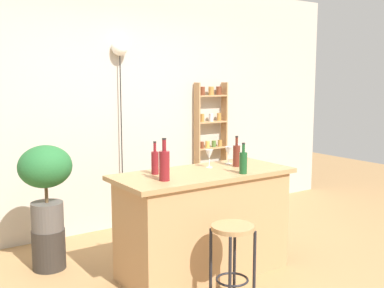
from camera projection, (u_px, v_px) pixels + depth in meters
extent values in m
plane|color=#A37A4C|center=(224.00, 284.00, 3.93)|extent=(12.00, 12.00, 0.00)
cube|color=#BCB2A3|center=(119.00, 106.00, 5.33)|extent=(6.40, 0.10, 2.80)
cube|color=tan|center=(203.00, 225.00, 4.12)|extent=(1.45, 0.63, 0.87)
cube|color=#A87F51|center=(203.00, 174.00, 4.05)|extent=(1.58, 0.69, 0.04)
cylinder|color=black|center=(230.00, 277.00, 3.38)|extent=(0.02, 0.02, 0.59)
cylinder|color=black|center=(254.00, 269.00, 3.51)|extent=(0.02, 0.02, 0.59)
cylinder|color=black|center=(211.00, 266.00, 3.58)|extent=(0.02, 0.02, 0.59)
cylinder|color=black|center=(234.00, 259.00, 3.71)|extent=(0.02, 0.02, 0.59)
torus|color=black|center=(232.00, 280.00, 3.56)|extent=(0.25, 0.25, 0.02)
cylinder|color=#A87F51|center=(233.00, 228.00, 3.50)|extent=(0.33, 0.33, 0.03)
cube|color=tan|center=(197.00, 149.00, 5.86)|extent=(0.02, 0.12, 1.66)
cube|color=tan|center=(224.00, 147.00, 6.09)|extent=(0.02, 0.12, 1.66)
cube|color=tan|center=(211.00, 198.00, 6.07)|extent=(0.41, 0.12, 0.02)
cylinder|color=#994C23|center=(201.00, 195.00, 5.97)|extent=(0.06, 0.06, 0.12)
cylinder|color=silver|center=(208.00, 194.00, 6.04)|extent=(0.06, 0.06, 0.12)
cylinder|color=silver|center=(214.00, 193.00, 6.08)|extent=(0.06, 0.06, 0.12)
cylinder|color=gold|center=(220.00, 192.00, 6.13)|extent=(0.06, 0.06, 0.12)
cube|color=tan|center=(211.00, 173.00, 6.02)|extent=(0.41, 0.12, 0.02)
cylinder|color=beige|center=(201.00, 170.00, 5.93)|extent=(0.07, 0.07, 0.11)
cylinder|color=gold|center=(207.00, 169.00, 5.99)|extent=(0.07, 0.07, 0.11)
cylinder|color=#4C7033|center=(214.00, 168.00, 6.04)|extent=(0.07, 0.07, 0.11)
cylinder|color=#AD7A38|center=(220.00, 167.00, 6.09)|extent=(0.07, 0.07, 0.11)
cube|color=tan|center=(211.00, 148.00, 5.97)|extent=(0.41, 0.12, 0.02)
cylinder|color=brown|center=(202.00, 145.00, 5.88)|extent=(0.06, 0.06, 0.08)
cylinder|color=gold|center=(207.00, 144.00, 5.94)|extent=(0.06, 0.06, 0.08)
cylinder|color=#4C7033|center=(214.00, 144.00, 5.98)|extent=(0.06, 0.06, 0.08)
cylinder|color=#AD7A38|center=(220.00, 143.00, 6.04)|extent=(0.06, 0.06, 0.08)
cube|color=tan|center=(211.00, 122.00, 5.93)|extent=(0.41, 0.12, 0.02)
cylinder|color=#AD7A38|center=(202.00, 118.00, 5.85)|extent=(0.05, 0.05, 0.10)
cylinder|color=silver|center=(211.00, 117.00, 5.92)|extent=(0.05, 0.05, 0.10)
cylinder|color=#AD7A38|center=(219.00, 117.00, 6.00)|extent=(0.05, 0.05, 0.10)
cube|color=tan|center=(211.00, 96.00, 5.88)|extent=(0.41, 0.12, 0.02)
cylinder|color=brown|center=(202.00, 91.00, 5.79)|extent=(0.07, 0.07, 0.11)
cylinder|color=#AD7A38|center=(211.00, 91.00, 5.86)|extent=(0.07, 0.07, 0.11)
cylinder|color=brown|center=(219.00, 91.00, 5.95)|extent=(0.07, 0.07, 0.11)
cylinder|color=#2D2823|center=(49.00, 249.00, 4.24)|extent=(0.30, 0.30, 0.36)
cylinder|color=#514C47|center=(47.00, 216.00, 4.20)|extent=(0.28, 0.28, 0.25)
cylinder|color=brown|center=(46.00, 194.00, 4.17)|extent=(0.03, 0.03, 0.16)
ellipsoid|color=#23602D|center=(45.00, 167.00, 4.13)|extent=(0.47, 0.43, 0.38)
cylinder|color=maroon|center=(164.00, 166.00, 3.68)|extent=(0.08, 0.08, 0.24)
cylinder|color=maroon|center=(164.00, 145.00, 3.66)|extent=(0.03, 0.03, 0.09)
cylinder|color=black|center=(164.00, 139.00, 3.65)|extent=(0.04, 0.04, 0.01)
cylinder|color=maroon|center=(155.00, 163.00, 3.93)|extent=(0.06, 0.06, 0.19)
cylinder|color=maroon|center=(155.00, 147.00, 3.91)|extent=(0.02, 0.02, 0.07)
cylinder|color=black|center=(155.00, 142.00, 3.91)|extent=(0.03, 0.03, 0.01)
cylinder|color=#5B2319|center=(236.00, 156.00, 4.27)|extent=(0.07, 0.07, 0.19)
cylinder|color=#5B2319|center=(237.00, 141.00, 4.25)|extent=(0.03, 0.03, 0.08)
cylinder|color=black|center=(237.00, 137.00, 4.25)|extent=(0.03, 0.03, 0.01)
cylinder|color=#194C23|center=(243.00, 163.00, 3.96)|extent=(0.07, 0.07, 0.18)
cylinder|color=#194C23|center=(243.00, 148.00, 3.94)|extent=(0.03, 0.03, 0.07)
cylinder|color=black|center=(244.00, 143.00, 3.93)|extent=(0.03, 0.03, 0.01)
cylinder|color=silver|center=(209.00, 167.00, 4.23)|extent=(0.06, 0.06, 0.00)
cylinder|color=silver|center=(209.00, 163.00, 4.23)|extent=(0.01, 0.01, 0.07)
cone|color=silver|center=(209.00, 154.00, 4.22)|extent=(0.07, 0.07, 0.08)
cylinder|color=silver|center=(238.00, 161.00, 4.56)|extent=(0.06, 0.06, 0.00)
cylinder|color=silver|center=(238.00, 157.00, 4.55)|extent=(0.01, 0.01, 0.07)
cone|color=silver|center=(238.00, 149.00, 4.54)|extent=(0.07, 0.07, 0.08)
cylinder|color=silver|center=(228.00, 164.00, 4.41)|extent=(0.06, 0.06, 0.00)
cylinder|color=silver|center=(228.00, 159.00, 4.41)|extent=(0.01, 0.01, 0.07)
cone|color=silver|center=(229.00, 151.00, 4.40)|extent=(0.07, 0.07, 0.08)
cylinder|color=black|center=(122.00, 140.00, 5.28)|extent=(0.01, 0.01, 2.04)
sphere|color=white|center=(120.00, 47.00, 5.13)|extent=(0.18, 0.18, 0.18)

